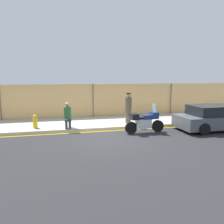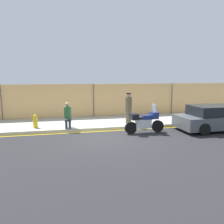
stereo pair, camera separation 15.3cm
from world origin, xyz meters
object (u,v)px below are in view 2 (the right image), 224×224
at_px(officer_standing, 128,108).
at_px(fire_hydrant, 35,121).
at_px(motorcycle, 144,121).
at_px(person_seated_on_curb, 68,114).
at_px(parked_car_right_down_street, 215,118).

height_order(officer_standing, fire_hydrant, officer_standing).
height_order(motorcycle, officer_standing, officer_standing).
xyz_separation_m(motorcycle, fire_hydrant, (-5.55, 1.75, -0.09)).
distance_m(officer_standing, person_seated_on_curb, 3.55).
distance_m(officer_standing, parked_car_right_down_street, 4.77).
height_order(person_seated_on_curb, parked_car_right_down_street, person_seated_on_curb).
relative_size(officer_standing, fire_hydrant, 2.52).
height_order(parked_car_right_down_street, fire_hydrant, parked_car_right_down_street).
distance_m(motorcycle, person_seated_on_curb, 4.11).
bearing_deg(fire_hydrant, officer_standing, 0.44).
height_order(officer_standing, parked_car_right_down_street, officer_standing).
xyz_separation_m(officer_standing, fire_hydrant, (-5.24, -0.04, -0.57)).
xyz_separation_m(officer_standing, parked_car_right_down_street, (4.31, -1.99, -0.44)).
bearing_deg(fire_hydrant, person_seated_on_curb, -10.69).
height_order(person_seated_on_curb, fire_hydrant, person_seated_on_curb).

